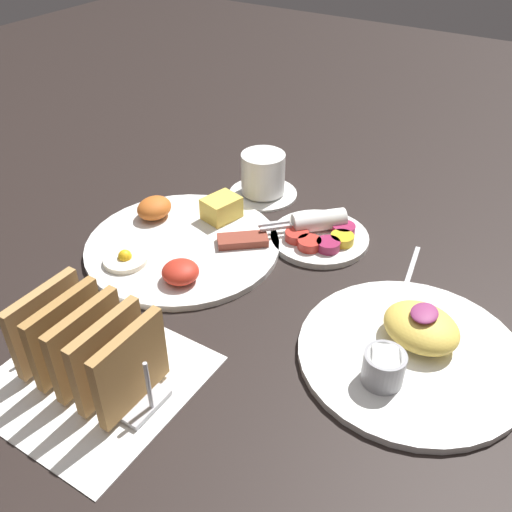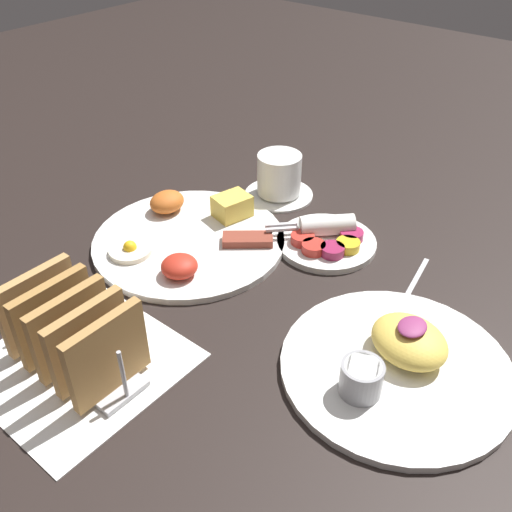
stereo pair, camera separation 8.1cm
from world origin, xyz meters
name	(u,v)px [view 1 (the left image)]	position (x,y,z in m)	size (l,w,h in m)	color
ground_plane	(247,307)	(0.00, 0.00, 0.00)	(3.00, 3.00, 0.00)	black
napkin_flat	(96,379)	(-0.20, 0.08, 0.00)	(0.22, 0.22, 0.00)	white
plate_breakfast	(183,241)	(0.07, 0.16, 0.01)	(0.30, 0.30, 0.05)	white
plate_condiments	(319,234)	(0.19, -0.01, 0.01)	(0.15, 0.16, 0.04)	white
plate_foreground	(411,348)	(0.03, -0.22, 0.01)	(0.27, 0.27, 0.06)	white
toast_rack	(88,348)	(-0.20, 0.08, 0.05)	(0.10, 0.18, 0.10)	#B7B7BC
coffee_cup	(263,177)	(0.27, 0.14, 0.04)	(0.12, 0.12, 0.08)	white
teaspoon	(408,278)	(0.17, -0.16, 0.00)	(0.13, 0.03, 0.01)	silver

